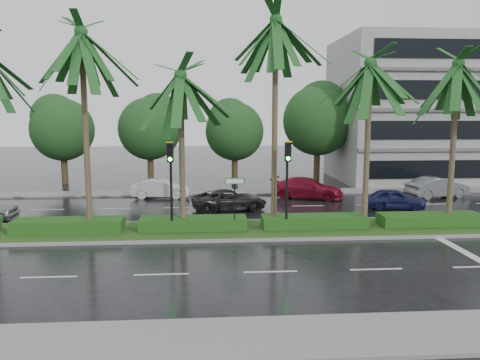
{
  "coord_description": "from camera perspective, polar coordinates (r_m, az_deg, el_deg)",
  "views": [
    {
      "loc": [
        -2.28,
        -21.48,
        5.86
      ],
      "look_at": [
        -0.67,
        1.5,
        2.5
      ],
      "focal_mm": 35.0,
      "sensor_mm": 36.0,
      "label": 1
    }
  ],
  "objects": [
    {
      "name": "ground",
      "position": [
        22.38,
        2.0,
        -6.88
      ],
      "size": [
        120.0,
        120.0,
        0.0
      ],
      "primitive_type": "plane",
      "color": "black",
      "rests_on": "ground"
    },
    {
      "name": "near_sidewalk",
      "position": [
        12.89,
        6.99,
        -18.5
      ],
      "size": [
        40.0,
        2.4,
        0.12
      ],
      "primitive_type": "cube",
      "color": "gray",
      "rests_on": "ground"
    },
    {
      "name": "far_sidewalk",
      "position": [
        34.06,
        -0.1,
        -1.5
      ],
      "size": [
        40.0,
        2.0,
        0.12
      ],
      "primitive_type": "cube",
      "color": "gray",
      "rests_on": "ground"
    },
    {
      "name": "median",
      "position": [
        23.33,
        1.74,
        -6.05
      ],
      "size": [
        36.0,
        4.0,
        0.15
      ],
      "color": "gray",
      "rests_on": "ground"
    },
    {
      "name": "hedge",
      "position": [
        23.24,
        1.75,
        -5.16
      ],
      "size": [
        35.2,
        1.4,
        0.6
      ],
      "color": "#144716",
      "rests_on": "median"
    },
    {
      "name": "lane_markings",
      "position": [
        22.49,
        9.89,
        -6.91
      ],
      "size": [
        34.0,
        13.06,
        0.01
      ],
      "color": "silver",
      "rests_on": "ground"
    },
    {
      "name": "palm_row",
      "position": [
        22.63,
        -1.42,
        13.84
      ],
      "size": [
        26.3,
        4.2,
        10.83
      ],
      "color": "#473829",
      "rests_on": "median"
    },
    {
      "name": "signal_median_left",
      "position": [
        22.04,
        -8.44,
        0.75
      ],
      "size": [
        0.34,
        0.42,
        4.36
      ],
      "color": "black",
      "rests_on": "median"
    },
    {
      "name": "signal_median_right",
      "position": [
        22.29,
        5.8,
        0.89
      ],
      "size": [
        0.34,
        0.42,
        4.36
      ],
      "color": "black",
      "rests_on": "median"
    },
    {
      "name": "street_sign",
      "position": [
        22.32,
        -0.65,
        -1.33
      ],
      "size": [
        0.95,
        0.09,
        2.6
      ],
      "color": "black",
      "rests_on": "median"
    },
    {
      "name": "bg_trees",
      "position": [
        39.17,
        -0.2,
        6.87
      ],
      "size": [
        32.94,
        5.87,
        8.48
      ],
      "color": "#342917",
      "rests_on": "ground"
    },
    {
      "name": "building",
      "position": [
        43.94,
        22.25,
        7.88
      ],
      "size": [
        16.0,
        10.0,
        12.0
      ],
      "primitive_type": "cube",
      "color": "gray",
      "rests_on": "ground"
    },
    {
      "name": "car_white",
      "position": [
        32.45,
        -9.64,
        -1.06
      ],
      "size": [
        1.62,
        4.01,
        1.29
      ],
      "primitive_type": "imported",
      "rotation": [
        0.0,
        0.0,
        1.51
      ],
      "color": "silver",
      "rests_on": "ground"
    },
    {
      "name": "car_darkgrey",
      "position": [
        28.04,
        -1.31,
        -2.46
      ],
      "size": [
        2.91,
        4.8,
        1.25
      ],
      "primitive_type": "imported",
      "rotation": [
        0.0,
        0.0,
        1.77
      ],
      "color": "#252427",
      "rests_on": "ground"
    },
    {
      "name": "car_red",
      "position": [
        32.29,
        8.18,
        -0.96
      ],
      "size": [
        3.48,
        5.24,
        1.41
      ],
      "primitive_type": "imported",
      "rotation": [
        0.0,
        0.0,
        1.23
      ],
      "color": "maroon",
      "rests_on": "ground"
    },
    {
      "name": "car_blue",
      "position": [
        29.86,
        18.28,
        -2.22
      ],
      "size": [
        2.17,
        3.87,
        1.25
      ],
      "primitive_type": "imported",
      "rotation": [
        0.0,
        0.0,
        1.37
      ],
      "color": "#1A204F",
      "rests_on": "ground"
    },
    {
      "name": "car_grey",
      "position": [
        34.93,
        22.91,
        -0.83
      ],
      "size": [
        2.42,
        4.54,
        1.42
      ],
      "primitive_type": "imported",
      "rotation": [
        0.0,
        0.0,
        1.79
      ],
      "color": "slate",
      "rests_on": "ground"
    }
  ]
}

